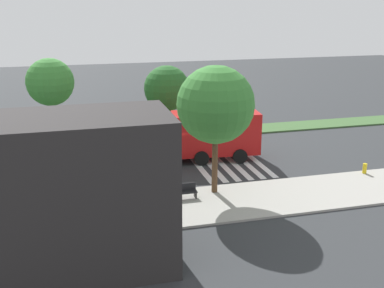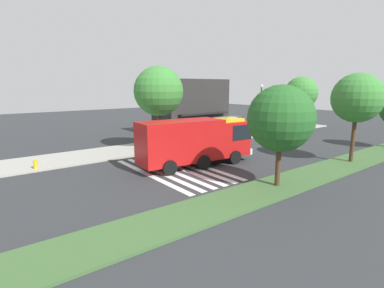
% 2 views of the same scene
% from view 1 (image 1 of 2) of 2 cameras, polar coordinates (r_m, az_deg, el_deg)
% --- Properties ---
extents(ground_plane, '(120.00, 120.00, 0.00)m').
position_cam_1_polar(ground_plane, '(35.87, -0.04, -1.99)').
color(ground_plane, '#2D3033').
extents(sidewalk, '(60.00, 5.21, 0.14)m').
position_cam_1_polar(sidewalk, '(28.50, 4.21, -7.04)').
color(sidewalk, '#9E9B93').
rests_on(sidewalk, ground_plane).
extents(median_strip, '(60.00, 3.00, 0.14)m').
position_cam_1_polar(median_strip, '(42.47, -2.49, 1.11)').
color(median_strip, '#3D6033').
rests_on(median_strip, ground_plane).
extents(crosswalk, '(4.95, 10.13, 0.01)m').
position_cam_1_polar(crosswalk, '(36.53, 3.63, -1.66)').
color(crosswalk, silver).
rests_on(crosswalk, ground_plane).
extents(fire_truck, '(9.66, 3.50, 3.66)m').
position_cam_1_polar(fire_truck, '(35.31, 0.26, 1.21)').
color(fire_truck, '#B71414').
rests_on(fire_truck, ground_plane).
extents(bus_stop_shelter, '(3.50, 1.40, 2.46)m').
position_cam_1_polar(bus_stop_shelter, '(27.51, -16.87, -4.57)').
color(bus_stop_shelter, '#4C4C51').
rests_on(bus_stop_shelter, sidewalk).
extents(bench_near_shelter, '(1.60, 0.50, 0.90)m').
position_cam_1_polar(bench_near_shelter, '(28.08, -8.43, -6.41)').
color(bench_near_shelter, black).
rests_on(bench_near_shelter, sidewalk).
extents(bench_west_of_shelter, '(1.60, 0.50, 0.90)m').
position_cam_1_polar(bench_west_of_shelter, '(28.66, -1.03, -5.72)').
color(bench_west_of_shelter, black).
rests_on(bench_west_of_shelter, sidewalk).
extents(storefront_building, '(9.27, 5.44, 7.05)m').
position_cam_1_polar(storefront_building, '(21.28, -15.01, -6.06)').
color(storefront_building, '#282626').
rests_on(storefront_building, ground_plane).
extents(sidewalk_tree_west, '(4.69, 4.69, 7.92)m').
position_cam_1_polar(sidewalk_tree_west, '(28.13, 2.88, 4.74)').
color(sidewalk_tree_west, '#513823').
rests_on(sidewalk_tree_west, sidewalk).
extents(median_tree_far_west, '(4.01, 4.01, 6.18)m').
position_cam_1_polar(median_tree_far_west, '(41.45, -3.06, 6.71)').
color(median_tree_far_west, '#47301E').
rests_on(median_tree_far_west, median_strip).
extents(median_tree_west, '(3.89, 3.89, 7.09)m').
position_cam_1_polar(median_tree_west, '(40.48, -16.79, 7.16)').
color(median_tree_west, '#47301E').
rests_on(median_tree_west, median_strip).
extents(fire_hydrant, '(0.28, 0.28, 0.70)m').
position_cam_1_polar(fire_hydrant, '(34.86, 20.16, -2.79)').
color(fire_hydrant, gold).
rests_on(fire_hydrant, sidewalk).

